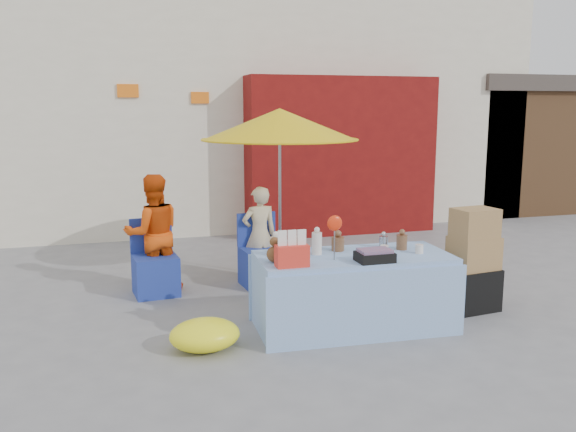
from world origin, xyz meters
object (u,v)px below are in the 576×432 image
object	(u,v)px
box_stack	(473,263)
chair_right	(262,264)
umbrella	(280,125)
chair_left	(155,272)
market_table	(352,290)
vendor_beige	(259,235)
vendor_orange	(153,233)

from	to	relation	value
box_stack	chair_right	bearing A→B (deg)	141.93
umbrella	chair_left	bearing A→B (deg)	-169.62
market_table	umbrella	bearing A→B (deg)	98.44
market_table	box_stack	xyz separation A→B (m)	(1.41, 0.15, 0.13)
chair_right	vendor_beige	distance (m)	0.36
chair_right	vendor_beige	xyz separation A→B (m)	(0.00, 0.13, 0.33)
market_table	vendor_beige	xyz separation A→B (m)	(-0.48, 1.77, 0.22)
vendor_orange	vendor_beige	size ratio (longest dim) A/B	1.16
market_table	chair_left	size ratio (longest dim) A/B	2.26
market_table	box_stack	size ratio (longest dim) A/B	1.78
vendor_beige	chair_right	bearing A→B (deg)	83.67
vendor_beige	umbrella	xyz separation A→B (m)	(0.30, 0.15, 1.30)
market_table	chair_left	world-z (taller)	market_table
box_stack	vendor_beige	bearing A→B (deg)	139.47
vendor_orange	chair_right	bearing A→B (deg)	168.19
vendor_beige	vendor_orange	bearing A→B (deg)	-5.67
market_table	chair_right	bearing A→B (deg)	109.53
market_table	vendor_beige	distance (m)	1.84
vendor_orange	vendor_beige	distance (m)	1.25
chair_right	vendor_beige	bearing A→B (deg)	83.67
umbrella	vendor_beige	bearing A→B (deg)	-153.43
vendor_beige	box_stack	size ratio (longest dim) A/B	1.09
chair_right	box_stack	size ratio (longest dim) A/B	0.79
vendor_orange	umbrella	distance (m)	1.97
vendor_beige	box_stack	distance (m)	2.49
umbrella	vendor_orange	bearing A→B (deg)	-174.47
market_table	chair_left	xyz separation A→B (m)	(-1.74, 1.63, -0.12)
market_table	chair_left	bearing A→B (deg)	139.73
umbrella	box_stack	size ratio (longest dim) A/B	1.93
chair_left	chair_right	xyz separation A→B (m)	(1.25, 0.00, 0.00)
chair_left	chair_right	distance (m)	1.25
vendor_beige	chair_left	bearing A→B (deg)	0.46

